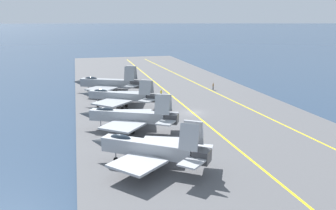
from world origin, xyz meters
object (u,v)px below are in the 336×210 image
(parked_jet_nearest, at_px, (149,149))
(crew_yellow_vest, at_px, (161,93))
(parked_jet_third, at_px, (120,96))
(crew_brown_vest, at_px, (213,86))
(parked_jet_fourth, at_px, (108,83))
(parked_jet_second, at_px, (130,116))

(parked_jet_nearest, distance_m, crew_yellow_vest, 38.74)
(parked_jet_nearest, relative_size, crew_yellow_vest, 8.31)
(parked_jet_third, relative_size, crew_brown_vest, 8.88)
(parked_jet_fourth, bearing_deg, crew_brown_vest, -95.69)
(parked_jet_second, height_order, parked_jet_third, parked_jet_second)
(parked_jet_second, xyz_separation_m, crew_brown_vest, (27.87, -25.14, -1.52))
(parked_jet_third, distance_m, crew_yellow_vest, 12.89)
(parked_jet_fourth, xyz_separation_m, crew_brown_vest, (-2.58, -25.88, -1.47))
(parked_jet_nearest, height_order, parked_jet_second, parked_jet_nearest)
(parked_jet_nearest, xyz_separation_m, crew_yellow_vest, (37.32, -10.31, -1.42))
(crew_yellow_vest, bearing_deg, parked_jet_nearest, 164.55)
(crew_yellow_vest, bearing_deg, crew_brown_vest, -71.18)
(parked_jet_third, relative_size, crew_yellow_vest, 8.91)
(parked_jet_third, xyz_separation_m, crew_yellow_vest, (7.77, -10.18, -1.51))
(crew_brown_vest, bearing_deg, crew_yellow_vest, 108.82)
(parked_jet_nearest, xyz_separation_m, parked_jet_second, (14.40, 0.27, 0.10))
(parked_jet_nearest, relative_size, parked_jet_third, 0.93)
(parked_jet_second, distance_m, parked_jet_fourth, 30.46)
(crew_yellow_vest, bearing_deg, parked_jet_second, 155.21)
(parked_jet_fourth, relative_size, crew_brown_vest, 9.32)
(parked_jet_third, bearing_deg, crew_yellow_vest, -52.63)
(parked_jet_second, relative_size, crew_yellow_vest, 9.00)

